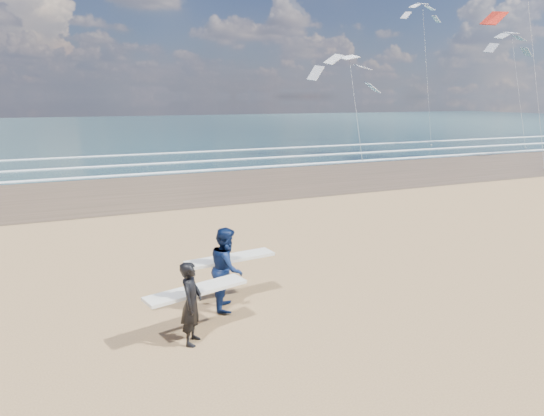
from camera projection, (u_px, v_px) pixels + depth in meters
name	position (u px, v px, depth m)	size (l,w,h in m)	color
wet_sand_strip	(414.00, 169.00, 33.74)	(220.00, 12.00, 0.01)	#483A26
ocean	(204.00, 126.00, 82.03)	(220.00, 100.00, 0.02)	#1B353B
foam_breakers	(339.00, 153.00, 42.76)	(220.00, 11.70, 0.05)	white
surfer_near	(192.00, 301.00, 9.76)	(2.26, 1.24, 1.73)	black
surfer_far	(227.00, 268.00, 11.36)	(2.24, 1.31, 1.97)	#0C1B44
kite_0	(532.00, 46.00, 34.58)	(7.33, 4.91, 14.12)	slate
kite_1	(353.00, 89.00, 39.02)	(6.67, 4.83, 9.34)	slate
kite_2	(517.00, 77.00, 48.29)	(5.86, 4.74, 12.33)	slate
kite_5	(426.00, 67.00, 50.36)	(4.77, 4.63, 15.36)	slate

